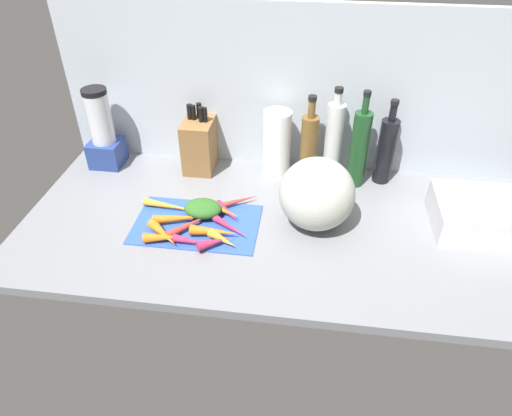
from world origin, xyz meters
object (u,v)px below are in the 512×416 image
Objects in this scene: carrot_7 at (179,218)px; paper_towel_roll at (277,144)px; dish_rack at (480,215)px; carrot_9 at (220,209)px; carrot_5 at (163,234)px; carrot_6 at (189,225)px; carrot_8 at (164,237)px; blender_appliance at (103,133)px; carrot_10 at (168,206)px; carrot_11 at (214,242)px; carrot_4 at (223,239)px; bottle_0 at (309,146)px; bottle_2 at (359,148)px; carrot_2 at (235,202)px; winter_squash at (317,194)px; carrot_0 at (230,227)px; knife_block at (200,143)px; carrot_3 at (190,241)px; carrot_1 at (214,232)px; bottle_1 at (333,140)px; bottle_3 at (386,150)px; cutting_board at (197,224)px; carrot_12 at (227,211)px.

paper_towel_roll reaches higher than carrot_7.
carrot_9 is at bearing -176.76° from dish_rack.
dish_rack is (67.65, -23.95, -7.61)cm from paper_towel_roll.
carrot_5 reaches higher than carrot_6.
carrot_8 is 57.35cm from blender_appliance.
carrot_11 reaches higher than carrot_10.
carrot_9 reaches higher than carrot_4.
bottle_0 is 17.78cm from bottle_2.
carrot_2 is at bearing -116.63° from paper_towel_roll.
winter_squash is at bearing 28.81° from carrot_11.
carrot_0 is 43.21cm from knife_block.
carrot_8 is 0.72× the size of carrot_10.
carrot_5 is 0.43× the size of bottle_0.
carrot_3 is at bearing -166.48° from dish_rack.
carrot_4 is (3.30, -2.98, -0.23)cm from carrot_1.
carrot_5 is (-9.05, 1.76, 0.45)cm from carrot_3.
bottle_2 is at bearing -24.25° from bottle_1.
bottle_2 reaches higher than bottle_1.
carrot_1 is 21.78cm from carrot_10.
bottle_2 reaches higher than bottle_3.
paper_towel_roll is at bearing 63.37° from carrot_2.
cutting_board is 91.02cm from dish_rack.
carrot_10 is at bearing -158.04° from bottle_3.
carrot_11 is at bearing -97.40° from carrot_2.
carrot_3 is 0.66× the size of carrot_7.
dish_rack reaches higher than carrot_8.
carrot_9 is 0.43× the size of bottle_1.
paper_towel_roll is at bearing 56.40° from carrot_8.
knife_block is at bearing 125.68° from carrot_2.
carrot_10 is 0.71× the size of knife_block.
paper_towel_roll reaches higher than winter_squash.
carrot_6 is at bearing 106.54° from carrot_3.
bottle_1 is 0.97× the size of bottle_2.
cutting_board is at bearing -135.42° from bottle_0.
carrot_9 is (6.63, 6.09, 2.13)cm from cutting_board.
carrot_6 is (-1.50, -2.98, 1.74)cm from cutting_board.
bottle_0 reaches higher than blender_appliance.
carrot_9 reaches higher than carrot_7.
cutting_board is 2.32× the size of carrot_2.
carrot_10 is 0.75× the size of winter_squash.
carrot_7 is at bearing -143.80° from carrot_2.
carrot_9 is 33.69cm from knife_block.
bottle_2 is at bearing 33.13° from carrot_6.
carrot_12 is at bearing 39.57° from carrot_5.
bottle_0 reaches higher than carrot_10.
carrot_4 is 82.23cm from dish_rack.
carrot_10 is 31.42cm from knife_block.
carrot_5 is at bearing -79.26° from carrot_10.
carrot_3 is at bearing -140.21° from bottle_2.
carrot_12 is (2.09, 11.35, -0.28)cm from carrot_1.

